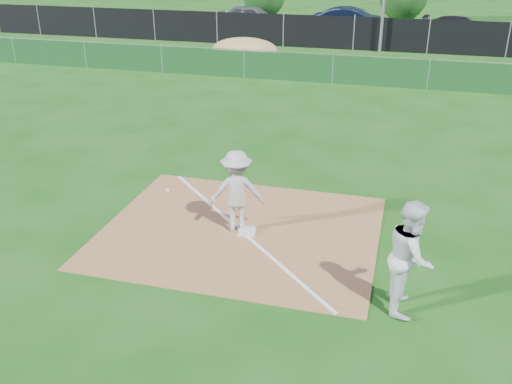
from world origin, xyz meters
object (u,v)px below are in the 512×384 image
runner (411,256)px  car_mid (352,21)px  play_at_first (237,191)px  car_left (252,18)px  car_right (461,28)px  first_base (247,231)px

runner → car_mid: runner is taller
play_at_first → runner: runner is taller
play_at_first → car_mid: play_at_first is taller
play_at_first → car_mid: bearing=91.3°
car_left → car_mid: size_ratio=0.96×
runner → car_left: 31.05m
runner → car_mid: (-4.32, 29.28, -0.20)m
car_mid → car_right: 6.67m
runner → car_left: runner is taller
first_base → car_mid: car_mid is taller
first_base → car_left: bearing=105.3°
runner → car_mid: 29.60m
first_base → runner: (3.44, -1.85, 0.97)m
runner → first_base: bearing=60.4°
car_left → car_mid: (6.56, 0.20, 0.00)m
runner → car_right: (2.34, 29.11, -0.35)m
runner → car_left: (-10.89, 29.08, -0.21)m
first_base → car_right: car_right is taller
car_left → runner: bearing=-160.1°
play_at_first → car_right: play_at_first is taller
play_at_first → car_right: (6.03, 27.15, -0.27)m
first_base → play_at_first: size_ratio=0.17×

